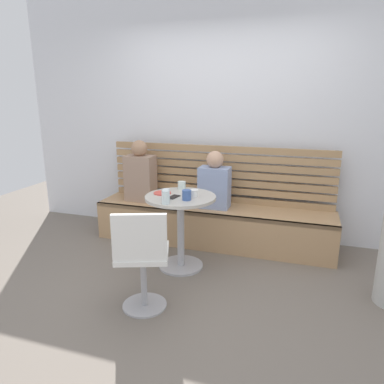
{
  "coord_description": "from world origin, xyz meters",
  "views": [
    {
      "loc": [
        0.96,
        -2.55,
        1.66
      ],
      "look_at": [
        -0.07,
        0.66,
        0.75
      ],
      "focal_mm": 33.32,
      "sensor_mm": 36.0,
      "label": 1
    }
  ],
  "objects": [
    {
      "name": "phone_on_table",
      "position": [
        -0.19,
        0.46,
        0.74
      ],
      "size": [
        0.1,
        0.15,
        0.01
      ],
      "primitive_type": "cube",
      "rotation": [
        0.0,
        0.0,
        2.95
      ],
      "color": "black",
      "rests_on": "cafe_table"
    },
    {
      "name": "white_chair",
      "position": [
        -0.17,
        -0.28,
        0.46
      ],
      "size": [
        0.51,
        0.51,
        0.85
      ],
      "color": "#ADADB2",
      "rests_on": "ground"
    },
    {
      "name": "person_adult",
      "position": [
        -0.9,
        1.21,
        0.76
      ],
      "size": [
        0.34,
        0.22,
        0.73
      ],
      "color": "#9E7F6B",
      "rests_on": "booth_bench"
    },
    {
      "name": "cup_glass_tall",
      "position": [
        -0.18,
        0.24,
        0.8
      ],
      "size": [
        0.07,
        0.07,
        0.12
      ],
      "primitive_type": "cylinder",
      "color": "silver",
      "rests_on": "cafe_table"
    },
    {
      "name": "booth_bench",
      "position": [
        0.0,
        1.2,
        0.22
      ],
      "size": [
        2.7,
        0.52,
        0.44
      ],
      "color": "tan",
      "rests_on": "ground"
    },
    {
      "name": "cup_glass_short",
      "position": [
        -0.22,
        0.78,
        0.78
      ],
      "size": [
        0.08,
        0.08,
        0.08
      ],
      "primitive_type": "cylinder",
      "color": "silver",
      "rests_on": "cafe_table"
    },
    {
      "name": "ground",
      "position": [
        0.0,
        0.0,
        0.0
      ],
      "size": [
        8.0,
        8.0,
        0.0
      ],
      "primitive_type": "plane",
      "color": "#70665B"
    },
    {
      "name": "cup_ceramic_white",
      "position": [
        -0.01,
        0.53,
        0.78
      ],
      "size": [
        0.08,
        0.08,
        0.07
      ],
      "primitive_type": "cylinder",
      "color": "white",
      "rests_on": "cafe_table"
    },
    {
      "name": "booth_backrest",
      "position": [
        0.0,
        1.44,
        0.78
      ],
      "size": [
        2.65,
        0.04,
        0.67
      ],
      "color": "#A68157",
      "rests_on": "booth_bench"
    },
    {
      "name": "cafe_table",
      "position": [
        -0.15,
        0.53,
        0.52
      ],
      "size": [
        0.68,
        0.68,
        0.74
      ],
      "color": "#ADADB2",
      "rests_on": "ground"
    },
    {
      "name": "back_wall",
      "position": [
        0.0,
        1.64,
        1.45
      ],
      "size": [
        5.2,
        0.1,
        2.9
      ],
      "primitive_type": "cube",
      "color": "silver",
      "rests_on": "ground"
    },
    {
      "name": "cup_mug_blue",
      "position": [
        -0.04,
        0.41,
        0.79
      ],
      "size": [
        0.08,
        0.08,
        0.09
      ],
      "primitive_type": "cylinder",
      "color": "#3D5B9E",
      "rests_on": "cafe_table"
    },
    {
      "name": "cup_water_clear",
      "position": [
        -0.22,
        0.34,
        0.8
      ],
      "size": [
        0.07,
        0.07,
        0.11
      ],
      "primitive_type": "cylinder",
      "color": "white",
      "rests_on": "cafe_table"
    },
    {
      "name": "plate_small",
      "position": [
        -0.34,
        0.55,
        0.75
      ],
      "size": [
        0.17,
        0.17,
        0.01
      ],
      "primitive_type": "cylinder",
      "color": "#DB4C42",
      "rests_on": "cafe_table"
    },
    {
      "name": "person_child_left",
      "position": [
        0.02,
        1.2,
        0.72
      ],
      "size": [
        0.34,
        0.22,
        0.64
      ],
      "color": "#8C9EC6",
      "rests_on": "booth_bench"
    }
  ]
}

